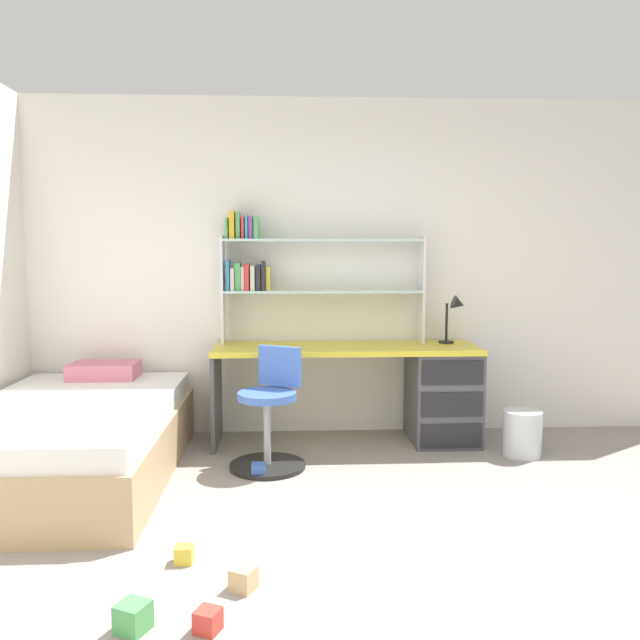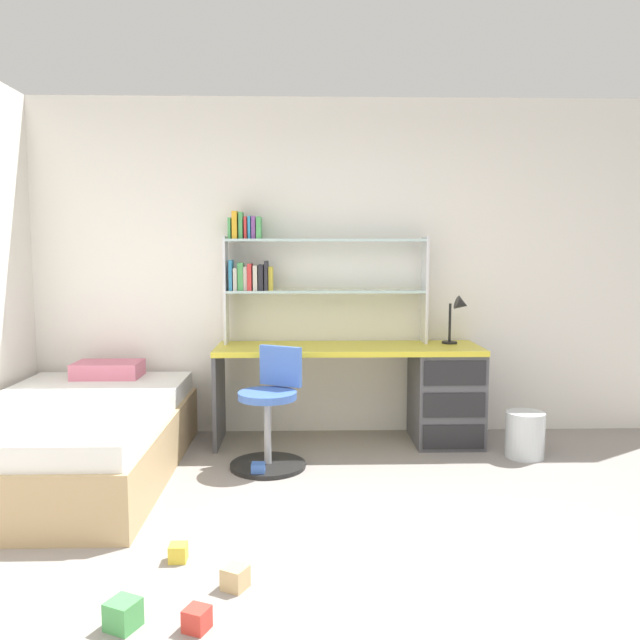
% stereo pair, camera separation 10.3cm
% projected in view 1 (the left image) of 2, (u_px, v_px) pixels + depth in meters
% --- Properties ---
extents(ground_plane, '(6.05, 6.22, 0.02)m').
position_uv_depth(ground_plane, '(398.00, 603.00, 2.71)').
color(ground_plane, gray).
extents(room_shell, '(6.05, 6.22, 2.69)m').
position_uv_depth(room_shell, '(148.00, 274.00, 3.79)').
color(room_shell, white).
rests_on(room_shell, ground_plane).
extents(desk, '(2.02, 0.60, 0.76)m').
position_uv_depth(desk, '(416.00, 387.00, 4.96)').
color(desk, gold).
rests_on(desk, ground_plane).
extents(bookshelf_hutch, '(1.59, 0.22, 1.03)m').
position_uv_depth(bookshelf_hutch, '(291.00, 268.00, 4.99)').
color(bookshelf_hutch, silver).
rests_on(bookshelf_hutch, desk).
extents(desk_lamp, '(0.20, 0.17, 0.38)m').
position_uv_depth(desk_lamp, '(456.00, 311.00, 5.00)').
color(desk_lamp, black).
rests_on(desk_lamp, desk).
extents(swivel_chair, '(0.52, 0.52, 0.82)m').
position_uv_depth(swivel_chair, '(269.00, 420.00, 4.37)').
color(swivel_chair, black).
rests_on(swivel_chair, ground_plane).
extents(bed_platform, '(1.27, 2.06, 0.63)m').
position_uv_depth(bed_platform, '(72.00, 440.00, 4.15)').
color(bed_platform, tan).
rests_on(bed_platform, ground_plane).
extents(waste_bin, '(0.28, 0.28, 0.33)m').
position_uv_depth(waste_bin, '(522.00, 433.00, 4.63)').
color(waste_bin, silver).
rests_on(waste_bin, ground_plane).
extents(toy_block_blue_0, '(0.09, 0.09, 0.09)m').
position_uv_depth(toy_block_blue_0, '(258.00, 470.00, 4.20)').
color(toy_block_blue_0, '#3860B7').
rests_on(toy_block_blue_0, ground_plane).
extents(toy_block_red_1, '(0.12, 0.12, 0.09)m').
position_uv_depth(toy_block_red_1, '(208.00, 621.00, 2.49)').
color(toy_block_red_1, red).
rests_on(toy_block_red_1, ground_plane).
extents(toy_block_natural_2, '(0.13, 0.13, 0.10)m').
position_uv_depth(toy_block_natural_2, '(243.00, 579.00, 2.80)').
color(toy_block_natural_2, tan).
rests_on(toy_block_natural_2, ground_plane).
extents(toy_block_green_3, '(0.15, 0.15, 0.11)m').
position_uv_depth(toy_block_green_3, '(133.00, 617.00, 2.49)').
color(toy_block_green_3, '#479E51').
rests_on(toy_block_green_3, ground_plane).
extents(toy_block_yellow_4, '(0.08, 0.08, 0.08)m').
position_uv_depth(toy_block_yellow_4, '(184.00, 554.00, 3.04)').
color(toy_block_yellow_4, gold).
rests_on(toy_block_yellow_4, ground_plane).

